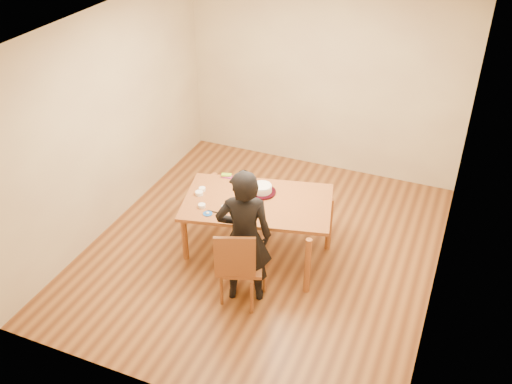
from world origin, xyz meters
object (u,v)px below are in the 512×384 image
at_px(cake_plate, 262,192).
at_px(cake, 262,189).
at_px(dining_chair, 243,265).
at_px(person, 244,237).
at_px(dining_table, 258,202).

distance_m(cake_plate, cake, 0.05).
relative_size(dining_chair, cake, 1.79).
bearing_deg(cake_plate, cake, 116.57).
xyz_separation_m(cake_plate, cake, (-0.00, 0.00, 0.05)).
distance_m(dining_chair, cake, 1.03).
bearing_deg(cake_plate, dining_chair, -79.99).
bearing_deg(cake_plate, person, -79.50).
bearing_deg(dining_table, person, -91.81).
height_order(dining_table, dining_chair, dining_table).
relative_size(dining_table, cake, 7.31).
bearing_deg(cake, cake_plate, -63.43).
height_order(dining_chair, cake, cake).
bearing_deg(dining_table, cake_plate, 82.28).
bearing_deg(person, dining_table, -99.68).
relative_size(dining_table, cake_plate, 5.15).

